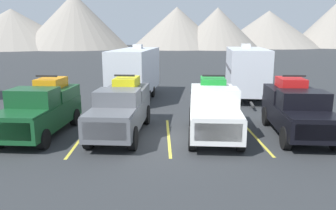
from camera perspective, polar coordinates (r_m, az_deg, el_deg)
name	(u,v)px	position (r m, az deg, el deg)	size (l,w,h in m)	color
ground_plane	(169,141)	(14.24, 0.18, -6.21)	(240.00, 240.00, 0.00)	#2D3033
pickup_truck_a	(41,109)	(16.00, -20.76, -0.57)	(2.54, 5.39, 2.58)	#144723
pickup_truck_b	(122,108)	(15.18, -7.92, -0.46)	(2.50, 5.84, 2.59)	#595B60
pickup_truck_c	(214,109)	(14.85, 7.80, -0.66)	(2.57, 5.38, 2.63)	white
pickup_truck_d	(297,109)	(15.94, 21.07, -0.61)	(2.61, 5.39, 2.61)	black
lot_stripe_b	(82,137)	(15.34, -14.41, -5.24)	(0.12, 5.50, 0.01)	gold
lot_stripe_c	(169,136)	(14.95, 0.10, -5.29)	(0.12, 5.50, 0.01)	gold
lot_stripe_d	(254,135)	(15.53, 14.42, -5.02)	(0.12, 5.50, 0.01)	gold
camper_trailer_a	(135,71)	(23.18, -5.64, 5.84)	(3.31, 8.30, 3.72)	silver
camper_trailer_b	(246,70)	(24.10, 13.19, 5.85)	(3.39, 7.80, 3.74)	silver
mountain_ridge	(125,26)	(104.87, -7.32, 13.25)	(153.28, 43.95, 15.87)	gray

